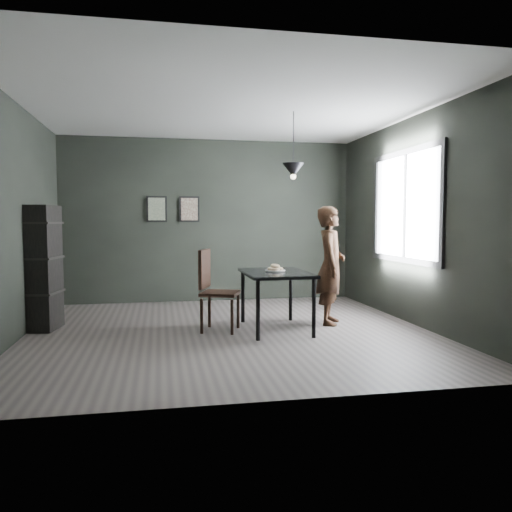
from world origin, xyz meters
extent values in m
plane|color=#3B3533|center=(0.00, 0.00, 0.00)|extent=(5.00, 5.00, 0.00)
cube|color=black|center=(0.00, 2.50, 1.40)|extent=(5.00, 0.10, 2.80)
cube|color=silver|center=(0.00, 0.00, 2.80)|extent=(5.00, 5.00, 0.02)
cube|color=white|center=(2.48, 0.20, 1.60)|extent=(0.02, 1.80, 1.40)
cube|color=black|center=(2.47, 0.20, 1.60)|extent=(0.04, 1.96, 1.56)
cube|color=black|center=(0.60, 0.00, 0.73)|extent=(0.80, 1.20, 0.04)
cylinder|color=black|center=(0.26, -0.54, 0.35)|extent=(0.05, 0.05, 0.71)
cylinder|color=black|center=(0.94, -0.54, 0.35)|extent=(0.05, 0.05, 0.71)
cylinder|color=black|center=(0.26, 0.54, 0.35)|extent=(0.05, 0.05, 0.71)
cylinder|color=black|center=(0.94, 0.54, 0.35)|extent=(0.05, 0.05, 0.71)
cylinder|color=silver|center=(0.59, -0.01, 0.76)|extent=(0.23, 0.23, 0.01)
torus|color=beige|center=(0.64, 0.00, 0.78)|extent=(0.12, 0.12, 0.04)
torus|color=beige|center=(0.55, 0.02, 0.78)|extent=(0.12, 0.12, 0.04)
torus|color=beige|center=(0.58, -0.06, 0.78)|extent=(0.12, 0.12, 0.04)
torus|color=beige|center=(0.59, -0.01, 0.82)|extent=(0.17, 0.17, 0.06)
imported|color=black|center=(1.41, 0.22, 0.80)|extent=(0.57, 0.68, 1.59)
cube|color=black|center=(-0.11, 0.06, 0.48)|extent=(0.58, 0.58, 0.04)
cube|color=black|center=(-0.30, 0.13, 0.79)|extent=(0.19, 0.44, 0.49)
cylinder|color=black|center=(-0.36, -0.06, 0.22)|extent=(0.04, 0.04, 0.44)
cylinder|color=black|center=(0.00, -0.19, 0.22)|extent=(0.04, 0.04, 0.44)
cylinder|color=black|center=(-0.23, 0.30, 0.22)|extent=(0.04, 0.04, 0.44)
cylinder|color=black|center=(0.14, 0.17, 0.22)|extent=(0.04, 0.04, 0.44)
cube|color=black|center=(-2.32, 0.58, 0.80)|extent=(0.38, 0.57, 1.60)
cylinder|color=black|center=(0.85, 0.10, 2.42)|extent=(0.01, 0.01, 0.75)
cone|color=black|center=(0.85, 0.10, 2.05)|extent=(0.28, 0.28, 0.18)
sphere|color=#FFE0B2|center=(0.85, 0.10, 1.97)|extent=(0.07, 0.07, 0.07)
cube|color=black|center=(-0.90, 2.47, 1.60)|extent=(0.34, 0.03, 0.44)
cube|color=#384F40|center=(-0.90, 2.45, 1.60)|extent=(0.28, 0.01, 0.38)
cube|color=black|center=(-0.35, 2.47, 1.60)|extent=(0.34, 0.03, 0.44)
cube|color=brown|center=(-0.35, 2.45, 1.60)|extent=(0.28, 0.01, 0.38)
camera|label=1|loc=(-0.85, -6.19, 1.39)|focal=35.00mm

